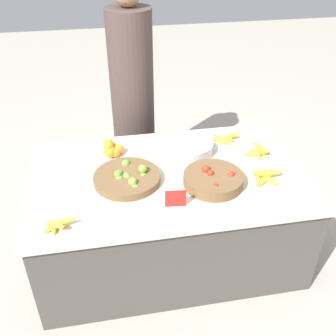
% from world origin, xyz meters
% --- Properties ---
extents(ground_plane, '(12.00, 12.00, 0.00)m').
position_xyz_m(ground_plane, '(0.00, 0.00, 0.00)').
color(ground_plane, '#ADA599').
extents(market_table, '(1.69, 1.07, 0.63)m').
position_xyz_m(market_table, '(0.00, 0.00, 0.31)').
color(market_table, '#4C4742').
rests_on(market_table, ground_plane).
extents(lime_bowl, '(0.40, 0.40, 0.10)m').
position_xyz_m(lime_bowl, '(-0.25, -0.02, 0.65)').
color(lime_bowl, brown).
rests_on(lime_bowl, market_table).
extents(tomato_basket, '(0.36, 0.36, 0.11)m').
position_xyz_m(tomato_basket, '(0.25, -0.14, 0.66)').
color(tomato_basket, brown).
rests_on(tomato_basket, market_table).
extents(orange_pile, '(0.13, 0.14, 0.12)m').
position_xyz_m(orange_pile, '(-0.32, 0.29, 0.68)').
color(orange_pile, orange).
rests_on(orange_pile, market_table).
extents(metal_bowl, '(0.33, 0.33, 0.07)m').
position_xyz_m(metal_bowl, '(0.18, 0.24, 0.67)').
color(metal_bowl, silver).
rests_on(metal_bowl, market_table).
extents(price_sign, '(0.12, 0.02, 0.11)m').
position_xyz_m(price_sign, '(-0.01, -0.30, 0.68)').
color(price_sign, red).
rests_on(price_sign, market_table).
extents(banana_bunch_front_right, '(0.19, 0.18, 0.06)m').
position_xyz_m(banana_bunch_front_right, '(0.63, 0.12, 0.65)').
color(banana_bunch_front_right, yellow).
rests_on(banana_bunch_front_right, market_table).
extents(banana_bunch_middle_left, '(0.17, 0.12, 0.06)m').
position_xyz_m(banana_bunch_middle_left, '(-0.65, -0.37, 0.65)').
color(banana_bunch_middle_left, yellow).
rests_on(banana_bunch_middle_left, market_table).
extents(banana_bunch_front_center, '(0.21, 0.17, 0.05)m').
position_xyz_m(banana_bunch_front_center, '(0.47, 0.34, 0.65)').
color(banana_bunch_front_center, yellow).
rests_on(banana_bunch_front_center, market_table).
extents(banana_bunch_middle_right, '(0.21, 0.16, 0.06)m').
position_xyz_m(banana_bunch_middle_right, '(0.56, -0.16, 0.66)').
color(banana_bunch_middle_right, yellow).
rests_on(banana_bunch_middle_right, market_table).
extents(vendor_person, '(0.33, 0.33, 1.61)m').
position_xyz_m(vendor_person, '(-0.12, 0.90, 0.74)').
color(vendor_person, '#473833').
rests_on(vendor_person, ground_plane).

